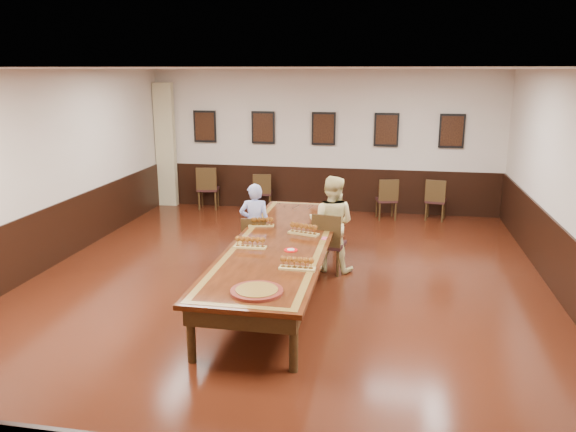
% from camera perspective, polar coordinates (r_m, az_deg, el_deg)
% --- Properties ---
extents(floor, '(8.00, 10.00, 0.02)m').
position_cam_1_polar(floor, '(8.50, -0.61, -7.44)').
color(floor, black).
rests_on(floor, ground).
extents(ceiling, '(8.00, 10.00, 0.02)m').
position_cam_1_polar(ceiling, '(7.88, -0.68, 14.81)').
color(ceiling, white).
rests_on(ceiling, floor).
extents(wall_back, '(8.00, 0.02, 3.20)m').
position_cam_1_polar(wall_back, '(12.93, 3.65, 7.56)').
color(wall_back, beige).
rests_on(wall_back, floor).
extents(wall_front, '(8.00, 0.02, 3.20)m').
position_cam_1_polar(wall_front, '(3.50, -17.02, -13.03)').
color(wall_front, beige).
rests_on(wall_front, floor).
extents(wall_left, '(0.02, 10.00, 3.20)m').
position_cam_1_polar(wall_left, '(9.64, -24.81, 3.81)').
color(wall_left, beige).
rests_on(wall_left, floor).
extents(chair_man, '(0.48, 0.51, 0.87)m').
position_cam_1_polar(chair_man, '(9.30, -3.40, -2.58)').
color(chair_man, black).
rests_on(chair_man, floor).
extents(chair_woman, '(0.54, 0.58, 1.00)m').
position_cam_1_polar(chair_woman, '(9.05, 4.23, -2.66)').
color(chair_woman, black).
rests_on(chair_woman, floor).
extents(spare_chair_a, '(0.54, 0.58, 1.00)m').
position_cam_1_polar(spare_chair_a, '(13.35, -8.10, 2.89)').
color(spare_chair_a, black).
rests_on(spare_chair_a, floor).
extents(spare_chair_b, '(0.48, 0.51, 0.89)m').
position_cam_1_polar(spare_chair_b, '(13.05, -2.58, 2.49)').
color(spare_chair_b, black).
rests_on(spare_chair_b, floor).
extents(spare_chair_c, '(0.51, 0.54, 0.91)m').
position_cam_1_polar(spare_chair_c, '(12.49, 9.97, 1.77)').
color(spare_chair_c, black).
rests_on(spare_chair_c, floor).
extents(spare_chair_d, '(0.51, 0.54, 0.91)m').
position_cam_1_polar(spare_chair_d, '(12.63, 14.79, 1.65)').
color(spare_chair_d, black).
rests_on(spare_chair_d, floor).
extents(person_man, '(0.56, 0.42, 1.39)m').
position_cam_1_polar(person_man, '(9.32, -3.39, -0.88)').
color(person_man, '#5264CD').
rests_on(person_man, floor).
extents(person_woman, '(0.86, 0.72, 1.56)m').
position_cam_1_polar(person_woman, '(9.07, 4.43, -0.77)').
color(person_woman, '#F2E297').
rests_on(person_woman, floor).
extents(pink_phone, '(0.08, 0.14, 0.01)m').
position_cam_1_polar(pink_phone, '(8.37, 3.70, -2.28)').
color(pink_phone, '#EF4F74').
rests_on(pink_phone, conference_table).
extents(curtain, '(0.45, 0.18, 2.90)m').
position_cam_1_polar(curtain, '(13.72, -12.32, 7.03)').
color(curtain, tan).
rests_on(curtain, floor).
extents(wainscoting, '(8.00, 10.00, 1.00)m').
position_cam_1_polar(wainscoting, '(8.33, -0.62, -4.19)').
color(wainscoting, black).
rests_on(wainscoting, floor).
extents(conference_table, '(1.40, 5.00, 0.76)m').
position_cam_1_polar(conference_table, '(8.29, -0.63, -3.46)').
color(conference_table, black).
rests_on(conference_table, floor).
extents(posters, '(6.14, 0.04, 0.74)m').
position_cam_1_polar(posters, '(12.83, 3.63, 8.85)').
color(posters, black).
rests_on(posters, wall_back).
extents(flight_a, '(0.42, 0.19, 0.15)m').
position_cam_1_polar(flight_a, '(8.99, -2.71, -0.63)').
color(flight_a, '#AB8E47').
rests_on(flight_a, conference_table).
extents(flight_b, '(0.50, 0.28, 0.18)m').
position_cam_1_polar(flight_b, '(8.54, 1.59, -1.35)').
color(flight_b, '#AB8E47').
rests_on(flight_b, conference_table).
extents(flight_c, '(0.46, 0.14, 0.17)m').
position_cam_1_polar(flight_c, '(7.91, -3.87, -2.72)').
color(flight_c, '#AB8E47').
rests_on(flight_c, conference_table).
extents(flight_d, '(0.46, 0.15, 0.17)m').
position_cam_1_polar(flight_d, '(7.06, 0.93, -4.86)').
color(flight_d, '#AB8E47').
rests_on(flight_d, conference_table).
extents(red_plate_grp, '(0.19, 0.19, 0.02)m').
position_cam_1_polar(red_plate_grp, '(7.80, 0.28, -3.49)').
color(red_plate_grp, red).
rests_on(red_plate_grp, conference_table).
extents(carved_platter, '(0.68, 0.68, 0.05)m').
position_cam_1_polar(carved_platter, '(6.37, -3.19, -7.64)').
color(carved_platter, '#541610').
rests_on(carved_platter, conference_table).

